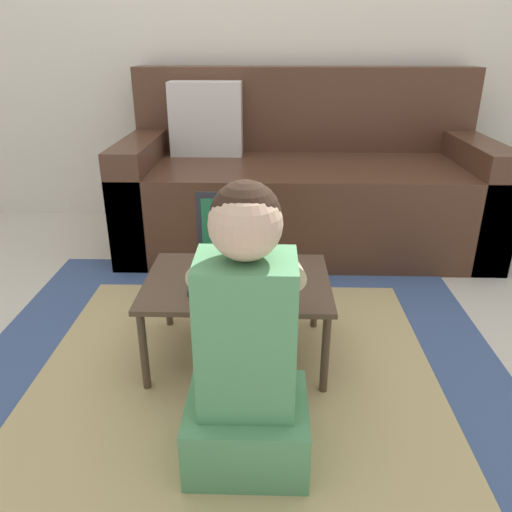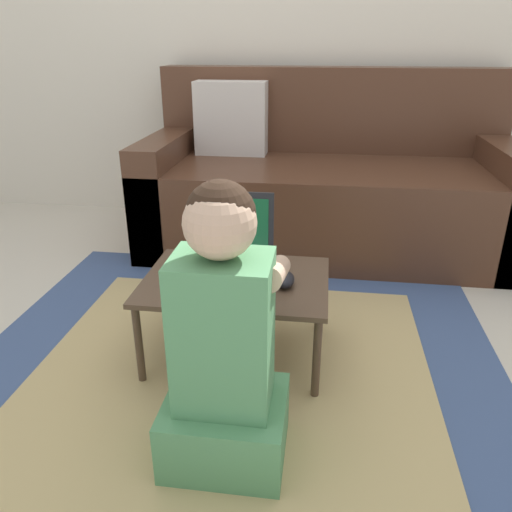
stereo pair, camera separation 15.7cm
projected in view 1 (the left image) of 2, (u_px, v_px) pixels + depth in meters
The scene contains 7 objects.
ground_plane at pixel (273, 388), 1.51m from camera, with size 16.00×16.00×0.00m, color beige.
area_rug at pixel (234, 398), 1.46m from camera, with size 1.72×1.97×0.01m.
couch at pixel (302, 185), 2.52m from camera, with size 1.76×0.80×0.84m.
laptop_desk at pixel (237, 288), 1.56m from camera, with size 0.57×0.41×0.28m.
laptop at pixel (233, 264), 1.56m from camera, with size 0.24×0.24×0.25m.
computer_mouse at pixel (288, 278), 1.51m from camera, with size 0.06×0.09×0.04m.
person_seated at pixel (247, 348), 1.14m from camera, with size 0.29×0.42×0.71m.
Camera 1 is at (-0.02, -1.22, 0.97)m, focal length 35.00 mm.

